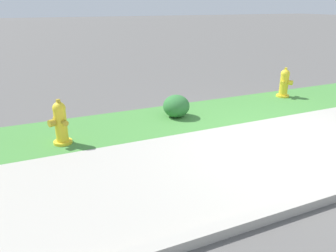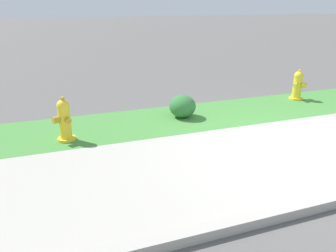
% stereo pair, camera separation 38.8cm
% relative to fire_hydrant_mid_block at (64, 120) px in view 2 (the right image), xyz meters
% --- Properties ---
extents(ground_plane, '(120.00, 120.00, 0.00)m').
position_rel_fire_hydrant_mid_block_xyz_m(ground_plane, '(3.51, -1.74, -0.37)').
color(ground_plane, '#5B5956').
extents(sidewalk_pavement, '(18.00, 2.56, 0.01)m').
position_rel_fire_hydrant_mid_block_xyz_m(sidewalk_pavement, '(3.51, -1.74, -0.37)').
color(sidewalk_pavement, '#ADA89E').
rests_on(sidewalk_pavement, ground).
extents(grass_verge, '(18.00, 1.74, 0.01)m').
position_rel_fire_hydrant_mid_block_xyz_m(grass_verge, '(3.51, 0.41, -0.37)').
color(grass_verge, '#47893D').
rests_on(grass_verge, ground).
extents(fire_hydrant_mid_block, '(0.37, 0.39, 0.78)m').
position_rel_fire_hydrant_mid_block_xyz_m(fire_hydrant_mid_block, '(0.00, 0.00, 0.00)').
color(fire_hydrant_mid_block, yellow).
rests_on(fire_hydrant_mid_block, ground).
extents(fire_hydrant_far_end, '(0.38, 0.37, 0.74)m').
position_rel_fire_hydrant_mid_block_xyz_m(fire_hydrant_far_end, '(5.53, 0.77, -0.02)').
color(fire_hydrant_far_end, yellow).
rests_on(fire_hydrant_far_end, ground).
extents(shrub_bush_mid_verge, '(0.55, 0.55, 0.47)m').
position_rel_fire_hydrant_mid_block_xyz_m(shrub_bush_mid_verge, '(2.37, 0.47, -0.14)').
color(shrub_bush_mid_verge, '#337538').
rests_on(shrub_bush_mid_verge, ground).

